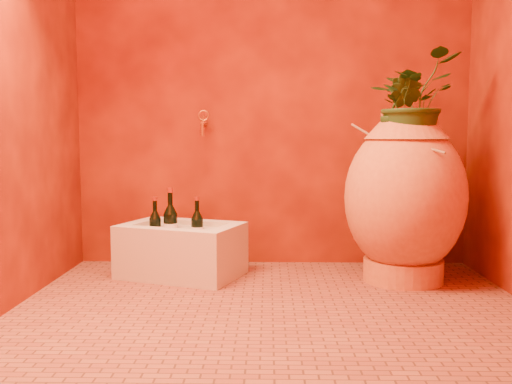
{
  "coord_description": "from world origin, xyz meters",
  "views": [
    {
      "loc": [
        -0.02,
        -2.68,
        0.82
      ],
      "look_at": [
        -0.09,
        0.35,
        0.53
      ],
      "focal_mm": 40.0,
      "sensor_mm": 36.0,
      "label": 1
    }
  ],
  "objects_px": {
    "stone_basin": "(182,251)",
    "wine_bottle_b": "(155,229)",
    "wine_bottle_c": "(171,226)",
    "wall_tap": "(203,122)",
    "wine_bottle_a": "(197,229)",
    "amphora": "(405,197)"
  },
  "relations": [
    {
      "from": "amphora",
      "to": "stone_basin",
      "type": "distance_m",
      "value": 1.33
    },
    {
      "from": "stone_basin",
      "to": "wine_bottle_a",
      "type": "height_order",
      "value": "wine_bottle_a"
    },
    {
      "from": "amphora",
      "to": "stone_basin",
      "type": "xyz_separation_m",
      "value": [
        -1.28,
        0.09,
        -0.34
      ]
    },
    {
      "from": "wine_bottle_a",
      "to": "wall_tap",
      "type": "relative_size",
      "value": 1.82
    },
    {
      "from": "wine_bottle_c",
      "to": "stone_basin",
      "type": "bearing_deg",
      "value": -12.56
    },
    {
      "from": "stone_basin",
      "to": "wine_bottle_b",
      "type": "height_order",
      "value": "wine_bottle_b"
    },
    {
      "from": "wine_bottle_a",
      "to": "wine_bottle_c",
      "type": "xyz_separation_m",
      "value": [
        -0.16,
        0.01,
        0.02
      ]
    },
    {
      "from": "wine_bottle_c",
      "to": "wall_tap",
      "type": "relative_size",
      "value": 2.12
    },
    {
      "from": "amphora",
      "to": "wall_tap",
      "type": "relative_size",
      "value": 5.91
    },
    {
      "from": "stone_basin",
      "to": "wall_tap",
      "type": "height_order",
      "value": "wall_tap"
    },
    {
      "from": "stone_basin",
      "to": "wine_bottle_b",
      "type": "bearing_deg",
      "value": 172.92
    },
    {
      "from": "wine_bottle_a",
      "to": "wall_tap",
      "type": "xyz_separation_m",
      "value": [
        0.01,
        0.29,
        0.63
      ]
    },
    {
      "from": "wine_bottle_c",
      "to": "wall_tap",
      "type": "distance_m",
      "value": 0.7
    },
    {
      "from": "stone_basin",
      "to": "wine_bottle_c",
      "type": "height_order",
      "value": "wine_bottle_c"
    },
    {
      "from": "wine_bottle_a",
      "to": "wine_bottle_c",
      "type": "height_order",
      "value": "wine_bottle_c"
    },
    {
      "from": "wall_tap",
      "to": "wine_bottle_c",
      "type": "bearing_deg",
      "value": -120.96
    },
    {
      "from": "stone_basin",
      "to": "wine_bottle_c",
      "type": "distance_m",
      "value": 0.16
    },
    {
      "from": "wine_bottle_b",
      "to": "wine_bottle_c",
      "type": "bearing_deg",
      "value": -3.1
    },
    {
      "from": "wine_bottle_a",
      "to": "wine_bottle_c",
      "type": "distance_m",
      "value": 0.16
    },
    {
      "from": "amphora",
      "to": "wine_bottle_a",
      "type": "distance_m",
      "value": 1.21
    },
    {
      "from": "stone_basin",
      "to": "wine_bottle_c",
      "type": "bearing_deg",
      "value": 167.44
    },
    {
      "from": "wall_tap",
      "to": "wine_bottle_a",
      "type": "bearing_deg",
      "value": -91.77
    }
  ]
}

